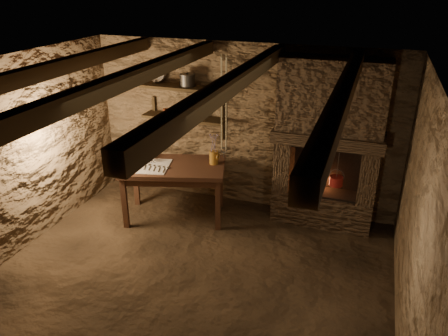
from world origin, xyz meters
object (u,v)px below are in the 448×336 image
(work_table, at_px, (175,189))
(stoneware_jug, at_px, (214,151))
(wooden_bowl, at_px, (140,156))
(iron_stockpot, at_px, (188,81))
(red_pot, at_px, (336,180))

(work_table, relative_size, stoneware_jug, 3.65)
(work_table, relative_size, wooden_bowl, 4.81)
(stoneware_jug, bearing_deg, work_table, -165.83)
(work_table, distance_m, wooden_bowl, 0.70)
(iron_stockpot, distance_m, red_pot, 2.48)
(wooden_bowl, bearing_deg, work_table, -6.41)
(work_table, distance_m, iron_stockpot, 1.54)
(wooden_bowl, bearing_deg, red_pot, 8.93)
(iron_stockpot, xyz_separation_m, red_pot, (2.19, -0.12, -1.16))
(wooden_bowl, bearing_deg, iron_stockpot, 45.19)
(wooden_bowl, xyz_separation_m, red_pot, (2.73, 0.43, -0.15))
(wooden_bowl, distance_m, iron_stockpot, 1.27)
(work_table, bearing_deg, red_pot, -3.87)
(work_table, bearing_deg, iron_stockpot, 74.87)
(work_table, relative_size, red_pot, 2.94)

